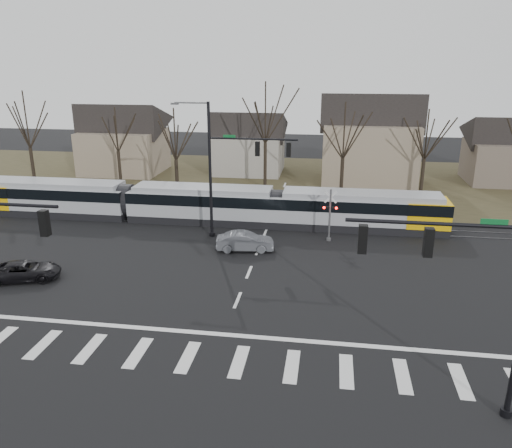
# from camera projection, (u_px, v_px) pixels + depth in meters

# --- Properties ---
(ground) EXTENTS (140.00, 140.00, 0.00)m
(ground) POSITION_uv_depth(u_px,v_px,m) (231.00, 317.00, 26.53)
(ground) COLOR black
(grass_verge) EXTENTS (140.00, 28.00, 0.01)m
(grass_verge) POSITION_uv_depth(u_px,v_px,m) (286.00, 181.00, 56.58)
(grass_verge) COLOR #38331E
(grass_verge) RESTS_ON ground
(crosswalk) EXTENTS (27.00, 2.60, 0.01)m
(crosswalk) POSITION_uv_depth(u_px,v_px,m) (213.00, 359.00, 22.77)
(crosswalk) COLOR silver
(crosswalk) RESTS_ON ground
(stop_line) EXTENTS (28.00, 0.35, 0.01)m
(stop_line) POSITION_uv_depth(u_px,v_px,m) (223.00, 334.00, 24.83)
(stop_line) COLOR silver
(stop_line) RESTS_ON ground
(lane_dashes) EXTENTS (0.18, 30.00, 0.01)m
(lane_dashes) POSITION_uv_depth(u_px,v_px,m) (269.00, 224.00, 41.55)
(lane_dashes) COLOR silver
(lane_dashes) RESTS_ON ground
(rail_pair) EXTENTS (90.00, 1.52, 0.06)m
(rail_pair) POSITION_uv_depth(u_px,v_px,m) (268.00, 225.00, 41.36)
(rail_pair) COLOR #59595E
(rail_pair) RESTS_ON ground
(tram) EXTENTS (40.05, 2.97, 3.04)m
(tram) POSITION_uv_depth(u_px,v_px,m) (201.00, 202.00, 41.86)
(tram) COLOR gray
(tram) RESTS_ON ground
(sedan) EXTENTS (2.56, 4.49, 1.35)m
(sedan) POSITION_uv_depth(u_px,v_px,m) (245.00, 241.00, 35.66)
(sedan) COLOR #57595F
(sedan) RESTS_ON ground
(suv) EXTENTS (4.43, 5.39, 1.18)m
(suv) POSITION_uv_depth(u_px,v_px,m) (25.00, 271.00, 30.90)
(suv) COLOR black
(suv) RESTS_ON ground
(signal_pole_near_right) EXTENTS (6.72, 0.44, 8.00)m
(signal_pole_near_right) POSITION_uv_depth(u_px,v_px,m) (472.00, 290.00, 17.83)
(signal_pole_near_right) COLOR black
(signal_pole_near_right) RESTS_ON ground
(signal_pole_far) EXTENTS (9.28, 0.44, 10.20)m
(signal_pole_far) POSITION_uv_depth(u_px,v_px,m) (231.00, 164.00, 36.83)
(signal_pole_far) COLOR black
(signal_pole_far) RESTS_ON ground
(rail_crossing_signal) EXTENTS (1.08, 0.36, 4.00)m
(rail_crossing_signal) POSITION_uv_depth(u_px,v_px,m) (330.00, 217.00, 37.24)
(rail_crossing_signal) COLOR #59595B
(rail_crossing_signal) RESTS_ON ground
(tree_row) EXTENTS (59.20, 7.20, 10.00)m
(tree_row) POSITION_uv_depth(u_px,v_px,m) (302.00, 146.00, 49.10)
(tree_row) COLOR black
(tree_row) RESTS_ON ground
(house_a) EXTENTS (9.72, 8.64, 8.60)m
(house_a) POSITION_uv_depth(u_px,v_px,m) (123.00, 135.00, 59.93)
(house_a) COLOR #7F705C
(house_a) RESTS_ON ground
(house_b) EXTENTS (8.64, 7.56, 7.65)m
(house_b) POSITION_uv_depth(u_px,v_px,m) (249.00, 140.00, 59.82)
(house_b) COLOR gray
(house_b) RESTS_ON ground
(house_c) EXTENTS (10.80, 8.64, 10.10)m
(house_c) POSITION_uv_depth(u_px,v_px,m) (370.00, 135.00, 54.61)
(house_c) COLOR #7F705C
(house_c) RESTS_ON ground
(house_d) EXTENTS (8.64, 7.56, 7.65)m
(house_d) POSITION_uv_depth(u_px,v_px,m) (507.00, 147.00, 54.74)
(house_d) COLOR brown
(house_d) RESTS_ON ground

